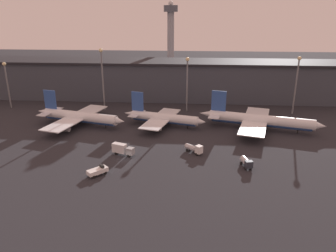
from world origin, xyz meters
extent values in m
plane|color=#26262B|center=(0.00, 0.00, 0.00)|extent=(600.00, 600.00, 0.00)
cube|color=#3D424C|center=(0.00, 80.49, 9.68)|extent=(217.54, 22.31, 19.36)
cube|color=black|center=(0.00, 80.49, 19.96)|extent=(217.54, 24.31, 1.20)
cylinder|color=white|center=(-25.45, 32.40, 3.91)|extent=(33.87, 12.70, 4.12)
cylinder|color=#2D519E|center=(-25.45, 32.40, 3.19)|extent=(32.07, 11.66, 3.50)
cone|color=white|center=(-7.85, 27.73, 3.91)|extent=(5.78, 5.05, 3.91)
cone|color=white|center=(-43.24, 37.13, 4.22)|extent=(6.87, 4.97, 3.50)
cube|color=#2D519E|center=(-39.23, 36.06, 10.01)|extent=(5.67, 1.87, 8.08)
cube|color=white|center=(-39.88, 36.24, 4.53)|extent=(7.39, 13.90, 0.24)
cube|color=white|center=(-27.09, 32.84, 3.40)|extent=(18.23, 38.00, 0.36)
cylinder|color=gray|center=(-23.45, 42.57, 2.01)|extent=(4.96, 3.35, 2.26)
cylinder|color=gray|center=(-28.76, 22.59, 2.01)|extent=(4.96, 3.35, 2.26)
cylinder|color=black|center=(-13.96, 29.35, 0.93)|extent=(0.50, 0.50, 1.85)
cylinder|color=black|center=(-26.66, 34.43, 0.93)|extent=(0.50, 0.50, 1.85)
cylinder|color=black|center=(-27.51, 31.25, 0.93)|extent=(0.50, 0.50, 1.85)
cylinder|color=white|center=(10.01, 34.17, 3.58)|extent=(28.78, 11.03, 3.77)
cylinder|color=#2D519E|center=(10.01, 34.17, 2.92)|extent=(27.24, 10.12, 3.21)
cone|color=white|center=(25.01, 30.19, 3.58)|extent=(5.29, 4.62, 3.58)
cone|color=white|center=(-5.17, 38.20, 3.87)|extent=(6.29, 4.55, 3.21)
cube|color=#2D519E|center=(-1.67, 37.27, 9.59)|extent=(5.21, 1.74, 8.24)
cube|color=white|center=(-2.23, 37.42, 4.15)|extent=(6.35, 11.14, 0.24)
cube|color=white|center=(8.62, 34.54, 3.11)|extent=(15.53, 30.40, 0.36)
cylinder|color=gray|center=(11.56, 42.23, 1.82)|extent=(4.54, 3.07, 2.07)
cylinder|color=gray|center=(7.35, 26.40, 1.82)|extent=(4.54, 3.07, 2.07)
cylinder|color=black|center=(19.74, 31.59, 0.85)|extent=(0.50, 0.50, 1.70)
cylinder|color=black|center=(9.01, 36.00, 0.85)|extent=(0.50, 0.50, 1.70)
cylinder|color=black|center=(8.23, 33.08, 0.85)|extent=(0.50, 0.50, 1.70)
cylinder|color=white|center=(49.25, 32.70, 4.10)|extent=(41.07, 14.79, 4.32)
cylinder|color=#2D519E|center=(49.25, 32.70, 3.35)|extent=(38.91, 13.63, 3.67)
cone|color=white|center=(70.48, 27.06, 4.10)|extent=(6.06, 5.29, 4.10)
cone|color=white|center=(27.81, 38.40, 4.43)|extent=(7.20, 5.21, 3.67)
cube|color=#2D519E|center=(32.46, 37.16, 10.51)|extent=(5.94, 1.94, 8.50)
cube|color=white|center=(31.66, 37.37, 4.75)|extent=(7.64, 14.16, 0.24)
cube|color=white|center=(47.25, 33.23, 3.56)|extent=(18.81, 38.69, 0.36)
cylinder|color=gray|center=(51.15, 43.06, 2.12)|extent=(5.20, 3.51, 2.37)
cylinder|color=gray|center=(45.75, 22.76, 2.12)|extent=(5.20, 3.51, 2.37)
cylinder|color=black|center=(63.24, 28.98, 0.97)|extent=(0.50, 0.50, 1.94)
cylinder|color=black|center=(47.69, 34.90, 0.97)|extent=(0.50, 0.50, 1.94)
cylinder|color=black|center=(46.81, 31.56, 0.97)|extent=(0.50, 0.50, 1.94)
cube|color=white|center=(24.01, 5.79, 2.03)|extent=(2.81, 2.81, 2.61)
cylinder|color=#B7B7BC|center=(21.31, 8.26, 1.63)|extent=(4.44, 4.28, 1.81)
cylinder|color=black|center=(24.32, 6.53, 0.45)|extent=(1.00, 0.98, 0.90)
cylinder|color=black|center=(23.30, 5.42, 0.45)|extent=(1.00, 0.98, 0.90)
cylinder|color=black|center=(21.00, 9.57, 0.45)|extent=(1.00, 0.98, 0.90)
cylinder|color=black|center=(19.98, 8.45, 0.45)|extent=(1.00, 0.98, 0.90)
cube|color=white|center=(-6.14, -10.59, 1.36)|extent=(6.10, 6.13, 1.28)
cube|color=black|center=(-5.06, -9.51, 2.40)|extent=(1.76, 1.75, 0.80)
cylinder|color=black|center=(-5.44, -8.53, 0.45)|extent=(1.08, 1.09, 0.90)
cylinder|color=black|center=(-4.09, -9.87, 0.45)|extent=(1.08, 1.09, 0.90)
cylinder|color=black|center=(-8.19, -11.32, 0.45)|extent=(1.08, 1.09, 0.90)
cylinder|color=black|center=(-6.83, -12.65, 0.45)|extent=(1.08, 1.09, 0.90)
cube|color=#282D38|center=(38.99, -3.93, 1.81)|extent=(2.56, 2.07, 2.18)
cylinder|color=#B7B7BC|center=(38.27, -1.11, 1.73)|extent=(2.81, 3.85, 2.01)
cylinder|color=black|center=(39.75, -3.51, 0.45)|extent=(0.77, 1.01, 0.90)
cylinder|color=black|center=(38.12, -3.92, 0.45)|extent=(0.77, 1.01, 0.90)
cylinder|color=black|center=(38.86, -0.05, 0.45)|extent=(0.77, 1.01, 0.90)
cylinder|color=black|center=(37.24, -0.47, 0.45)|extent=(0.77, 1.01, 0.90)
cube|color=#9EA3A8|center=(1.17, 3.07, 1.88)|extent=(2.92, 2.79, 2.31)
cube|color=silver|center=(-2.77, 4.53, 2.26)|extent=(5.26, 3.66, 3.08)
cylinder|color=black|center=(1.23, 3.89, 0.45)|extent=(1.03, 0.81, 0.90)
cylinder|color=black|center=(0.67, 2.41, 0.45)|extent=(1.03, 0.81, 0.90)
cylinder|color=black|center=(-3.44, 5.63, 0.45)|extent=(1.03, 0.81, 0.90)
cylinder|color=black|center=(-3.99, 4.14, 0.45)|extent=(1.03, 0.81, 0.90)
cylinder|color=slate|center=(-68.66, 55.70, 10.57)|extent=(0.70, 0.70, 21.14)
sphere|color=beige|center=(-68.66, 55.70, 21.74)|extent=(1.80, 1.80, 1.80)
cylinder|color=slate|center=(-21.14, 55.70, 13.99)|extent=(0.70, 0.70, 27.98)
sphere|color=beige|center=(-21.14, 55.70, 28.58)|extent=(1.80, 1.80, 1.80)
cylinder|color=slate|center=(18.92, 55.70, 12.16)|extent=(0.70, 0.70, 24.32)
sphere|color=beige|center=(18.92, 55.70, 24.92)|extent=(1.80, 1.80, 1.80)
cylinder|color=slate|center=(68.69, 55.70, 12.61)|extent=(0.70, 0.70, 25.22)
sphere|color=beige|center=(68.69, 55.70, 25.82)|extent=(1.80, 1.80, 1.80)
cylinder|color=#99999E|center=(6.64, 125.98, 22.45)|extent=(4.40, 4.40, 44.90)
cylinder|color=#4C515B|center=(6.64, 125.98, 46.90)|extent=(9.00, 9.00, 4.00)
sphere|color=silver|center=(6.64, 125.98, 50.10)|extent=(3.20, 3.20, 3.20)
camera|label=1|loc=(20.91, -95.41, 46.30)|focal=35.00mm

